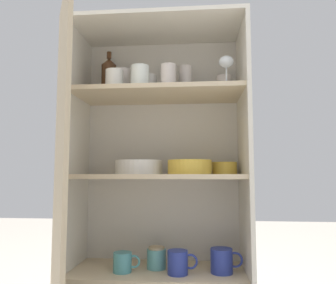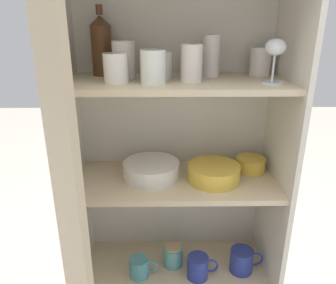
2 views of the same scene
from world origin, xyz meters
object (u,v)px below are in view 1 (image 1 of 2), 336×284
Objects in this scene: serving_bowl_small at (224,167)px; plate_stack_white at (139,167)px; mixing_bowl_large at (190,166)px; coffee_mug_primary at (222,261)px; wine_bottle at (109,78)px; storage_jar at (156,258)px.

plate_stack_white is at bearing -172.05° from serving_bowl_small.
coffee_mug_primary is at bearing -5.78° from mixing_bowl_large.
coffee_mug_primary is at bearing -13.96° from wine_bottle.
coffee_mug_primary is at bearing -6.37° from plate_stack_white.
wine_bottle reaches higher than serving_bowl_small.
mixing_bowl_large is 2.08× the size of storage_jar.
wine_bottle is 2.08× the size of serving_bowl_small.
coffee_mug_primary is (0.37, -0.04, -0.40)m from plate_stack_white.
coffee_mug_primary is at bearing -104.01° from serving_bowl_small.
mixing_bowl_large reaches higher than storage_jar.
wine_bottle is 0.90m from storage_jar.
plate_stack_white is 0.40m from serving_bowl_small.
coffee_mug_primary is (-0.02, -0.10, -0.40)m from serving_bowl_small.
wine_bottle is 2.58× the size of storage_jar.
wine_bottle is 0.73m from serving_bowl_small.
serving_bowl_small is at bearing 9.98° from storage_jar.
storage_jar is (0.26, -0.09, -0.85)m from wine_bottle.
mixing_bowl_large is (0.41, -0.12, -0.45)m from wine_bottle.
plate_stack_white is 0.41m from storage_jar.
mixing_bowl_large is 0.42m from coffee_mug_primary.
wine_bottle is at bearing 166.04° from coffee_mug_primary.
wine_bottle is 0.62m from mixing_bowl_large.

